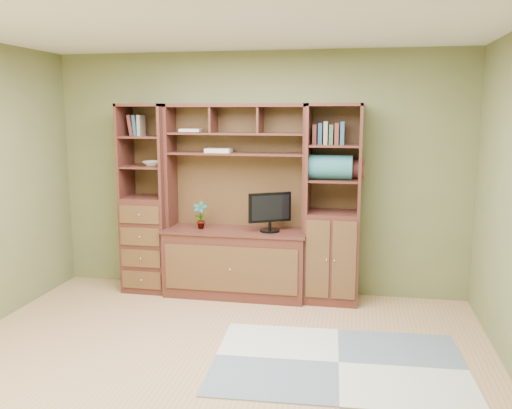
% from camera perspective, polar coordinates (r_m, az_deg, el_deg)
% --- Properties ---
extents(room, '(4.60, 4.10, 2.64)m').
position_cam_1_polar(room, '(3.96, -5.20, 0.02)').
color(room, tan).
rests_on(room, ground).
extents(center_hutch, '(1.54, 0.53, 2.05)m').
position_cam_1_polar(center_hutch, '(5.71, -2.21, 0.26)').
color(center_hutch, '#482019').
rests_on(center_hutch, ground).
extents(left_tower, '(0.50, 0.45, 2.05)m').
position_cam_1_polar(left_tower, '(6.05, -11.39, 0.61)').
color(left_tower, '#482019').
rests_on(left_tower, ground).
extents(right_tower, '(0.55, 0.45, 2.05)m').
position_cam_1_polar(right_tower, '(5.61, 8.13, -0.01)').
color(right_tower, '#482019').
rests_on(right_tower, ground).
extents(rug, '(2.05, 1.42, 0.01)m').
position_cam_1_polar(rug, '(4.51, 8.68, -16.16)').
color(rug, '#A3A8A8').
rests_on(rug, ground).
extents(monitor, '(0.50, 0.41, 0.57)m').
position_cam_1_polar(monitor, '(5.61, 1.47, -0.04)').
color(monitor, black).
rests_on(monitor, center_hutch).
extents(orchid, '(0.16, 0.11, 0.29)m').
position_cam_1_polar(orchid, '(5.80, -5.89, -1.12)').
color(orchid, brown).
rests_on(orchid, center_hutch).
extents(magazines, '(0.27, 0.20, 0.04)m').
position_cam_1_polar(magazines, '(5.78, -3.95, 5.71)').
color(magazines, beige).
rests_on(magazines, center_hutch).
extents(bowl, '(0.21, 0.21, 0.05)m').
position_cam_1_polar(bowl, '(5.98, -10.79, 4.28)').
color(bowl, white).
rests_on(bowl, left_tower).
extents(blanket_teal, '(0.43, 0.25, 0.25)m').
position_cam_1_polar(blanket_teal, '(5.51, 7.88, 3.90)').
color(blanket_teal, '#276167').
rests_on(blanket_teal, right_tower).
extents(blanket_red, '(0.35, 0.19, 0.19)m').
position_cam_1_polar(blanket_red, '(5.64, 9.52, 3.71)').
color(blanket_red, brown).
rests_on(blanket_red, right_tower).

